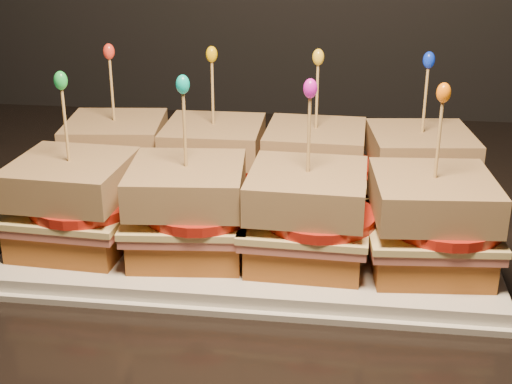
# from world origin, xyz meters

# --- Properties ---
(granite_slab) EXTENTS (2.71, 0.75, 0.03)m
(granite_slab) POSITION_xyz_m (0.76, 1.63, 0.92)
(granite_slab) COLOR black
(granite_slab) RESTS_ON cabinet
(platter) EXTENTS (0.46, 0.28, 0.02)m
(platter) POSITION_xyz_m (0.96, 1.52, 0.94)
(platter) COLOR white
(platter) RESTS_ON granite_slab
(platter_rim) EXTENTS (0.47, 0.30, 0.01)m
(platter_rim) POSITION_xyz_m (0.96, 1.52, 0.94)
(platter_rim) COLOR white
(platter_rim) RESTS_ON granite_slab
(sandwich_0_bread_bot) EXTENTS (0.11, 0.11, 0.03)m
(sandwich_0_bread_bot) POSITION_xyz_m (0.80, 1.59, 0.97)
(sandwich_0_bread_bot) COLOR brown
(sandwich_0_bread_bot) RESTS_ON platter
(sandwich_0_ham) EXTENTS (0.12, 0.12, 0.01)m
(sandwich_0_ham) POSITION_xyz_m (0.80, 1.59, 0.99)
(sandwich_0_ham) COLOR #BC5F57
(sandwich_0_ham) RESTS_ON sandwich_0_bread_bot
(sandwich_0_cheese) EXTENTS (0.12, 0.12, 0.01)m
(sandwich_0_cheese) POSITION_xyz_m (0.80, 1.59, 0.99)
(sandwich_0_cheese) COLOR #EAD58B
(sandwich_0_cheese) RESTS_ON sandwich_0_ham
(sandwich_0_tomato) EXTENTS (0.10, 0.10, 0.01)m
(sandwich_0_tomato) POSITION_xyz_m (0.81, 1.58, 1.00)
(sandwich_0_tomato) COLOR #B11F14
(sandwich_0_tomato) RESTS_ON sandwich_0_cheese
(sandwich_0_bread_top) EXTENTS (0.11, 0.11, 0.03)m
(sandwich_0_bread_top) POSITION_xyz_m (0.80, 1.59, 1.02)
(sandwich_0_bread_top) COLOR #532C13
(sandwich_0_bread_top) RESTS_ON sandwich_0_tomato
(sandwich_0_pick) EXTENTS (0.00, 0.00, 0.09)m
(sandwich_0_pick) POSITION_xyz_m (0.80, 1.59, 1.07)
(sandwich_0_pick) COLOR tan
(sandwich_0_pick) RESTS_ON sandwich_0_bread_top
(sandwich_0_frill) EXTENTS (0.01, 0.01, 0.02)m
(sandwich_0_frill) POSITION_xyz_m (0.80, 1.59, 1.11)
(sandwich_0_frill) COLOR red
(sandwich_0_frill) RESTS_ON sandwich_0_pick
(sandwich_1_bread_bot) EXTENTS (0.10, 0.10, 0.03)m
(sandwich_1_bread_bot) POSITION_xyz_m (0.91, 1.59, 0.97)
(sandwich_1_bread_bot) COLOR brown
(sandwich_1_bread_bot) RESTS_ON platter
(sandwich_1_ham) EXTENTS (0.11, 0.11, 0.01)m
(sandwich_1_ham) POSITION_xyz_m (0.91, 1.59, 0.99)
(sandwich_1_ham) COLOR #BC5F57
(sandwich_1_ham) RESTS_ON sandwich_1_bread_bot
(sandwich_1_cheese) EXTENTS (0.11, 0.11, 0.01)m
(sandwich_1_cheese) POSITION_xyz_m (0.91, 1.59, 0.99)
(sandwich_1_cheese) COLOR #EAD58B
(sandwich_1_cheese) RESTS_ON sandwich_1_ham
(sandwich_1_tomato) EXTENTS (0.10, 0.10, 0.01)m
(sandwich_1_tomato) POSITION_xyz_m (0.92, 1.58, 1.00)
(sandwich_1_tomato) COLOR #B11F14
(sandwich_1_tomato) RESTS_ON sandwich_1_cheese
(sandwich_1_bread_top) EXTENTS (0.10, 0.10, 0.03)m
(sandwich_1_bread_top) POSITION_xyz_m (0.91, 1.59, 1.02)
(sandwich_1_bread_top) COLOR #532C13
(sandwich_1_bread_top) RESTS_ON sandwich_1_tomato
(sandwich_1_pick) EXTENTS (0.00, 0.00, 0.09)m
(sandwich_1_pick) POSITION_xyz_m (0.91, 1.59, 1.07)
(sandwich_1_pick) COLOR tan
(sandwich_1_pick) RESTS_ON sandwich_1_bread_top
(sandwich_1_frill) EXTENTS (0.01, 0.01, 0.02)m
(sandwich_1_frill) POSITION_xyz_m (0.91, 1.59, 1.11)
(sandwich_1_frill) COLOR #EAB505
(sandwich_1_frill) RESTS_ON sandwich_1_pick
(sandwich_2_bread_bot) EXTENTS (0.10, 0.10, 0.03)m
(sandwich_2_bread_bot) POSITION_xyz_m (1.02, 1.59, 0.97)
(sandwich_2_bread_bot) COLOR brown
(sandwich_2_bread_bot) RESTS_ON platter
(sandwich_2_ham) EXTENTS (0.11, 0.11, 0.01)m
(sandwich_2_ham) POSITION_xyz_m (1.02, 1.59, 0.99)
(sandwich_2_ham) COLOR #BC5F57
(sandwich_2_ham) RESTS_ON sandwich_2_bread_bot
(sandwich_2_cheese) EXTENTS (0.12, 0.11, 0.01)m
(sandwich_2_cheese) POSITION_xyz_m (1.02, 1.59, 0.99)
(sandwich_2_cheese) COLOR #EAD58B
(sandwich_2_cheese) RESTS_ON sandwich_2_ham
(sandwich_2_tomato) EXTENTS (0.10, 0.10, 0.01)m
(sandwich_2_tomato) POSITION_xyz_m (1.03, 1.58, 1.00)
(sandwich_2_tomato) COLOR #B11F14
(sandwich_2_tomato) RESTS_ON sandwich_2_cheese
(sandwich_2_bread_top) EXTENTS (0.11, 0.11, 0.03)m
(sandwich_2_bread_top) POSITION_xyz_m (1.02, 1.59, 1.02)
(sandwich_2_bread_top) COLOR #532C13
(sandwich_2_bread_top) RESTS_ON sandwich_2_tomato
(sandwich_2_pick) EXTENTS (0.00, 0.00, 0.09)m
(sandwich_2_pick) POSITION_xyz_m (1.02, 1.59, 1.07)
(sandwich_2_pick) COLOR tan
(sandwich_2_pick) RESTS_ON sandwich_2_bread_top
(sandwich_2_frill) EXTENTS (0.01, 0.01, 0.02)m
(sandwich_2_frill) POSITION_xyz_m (1.02, 1.59, 1.11)
(sandwich_2_frill) COLOR yellow
(sandwich_2_frill) RESTS_ON sandwich_2_pick
(sandwich_3_bread_bot) EXTENTS (0.11, 0.11, 0.03)m
(sandwich_3_bread_bot) POSITION_xyz_m (1.13, 1.59, 0.97)
(sandwich_3_bread_bot) COLOR brown
(sandwich_3_bread_bot) RESTS_ON platter
(sandwich_3_ham) EXTENTS (0.12, 0.12, 0.01)m
(sandwich_3_ham) POSITION_xyz_m (1.13, 1.59, 0.99)
(sandwich_3_ham) COLOR #BC5F57
(sandwich_3_ham) RESTS_ON sandwich_3_bread_bot
(sandwich_3_cheese) EXTENTS (0.12, 0.12, 0.01)m
(sandwich_3_cheese) POSITION_xyz_m (1.13, 1.59, 0.99)
(sandwich_3_cheese) COLOR #EAD58B
(sandwich_3_cheese) RESTS_ON sandwich_3_ham
(sandwich_3_tomato) EXTENTS (0.10, 0.10, 0.01)m
(sandwich_3_tomato) POSITION_xyz_m (1.14, 1.58, 1.00)
(sandwich_3_tomato) COLOR #B11F14
(sandwich_3_tomato) RESTS_ON sandwich_3_cheese
(sandwich_3_bread_top) EXTENTS (0.11, 0.11, 0.03)m
(sandwich_3_bread_top) POSITION_xyz_m (1.13, 1.59, 1.02)
(sandwich_3_bread_top) COLOR #532C13
(sandwich_3_bread_top) RESTS_ON sandwich_3_tomato
(sandwich_3_pick) EXTENTS (0.00, 0.00, 0.09)m
(sandwich_3_pick) POSITION_xyz_m (1.13, 1.59, 1.07)
(sandwich_3_pick) COLOR tan
(sandwich_3_pick) RESTS_ON sandwich_3_bread_top
(sandwich_3_frill) EXTENTS (0.01, 0.01, 0.02)m
(sandwich_3_frill) POSITION_xyz_m (1.13, 1.59, 1.11)
(sandwich_3_frill) COLOR #0D2EDA
(sandwich_3_frill) RESTS_ON sandwich_3_pick
(sandwich_4_bread_bot) EXTENTS (0.11, 0.11, 0.03)m
(sandwich_4_bread_bot) POSITION_xyz_m (0.80, 1.46, 0.97)
(sandwich_4_bread_bot) COLOR brown
(sandwich_4_bread_bot) RESTS_ON platter
(sandwich_4_ham) EXTENTS (0.12, 0.11, 0.01)m
(sandwich_4_ham) POSITION_xyz_m (0.80, 1.46, 0.99)
(sandwich_4_ham) COLOR #BC5F57
(sandwich_4_ham) RESTS_ON sandwich_4_bread_bot
(sandwich_4_cheese) EXTENTS (0.12, 0.11, 0.01)m
(sandwich_4_cheese) POSITION_xyz_m (0.80, 1.46, 0.99)
(sandwich_4_cheese) COLOR #EAD58B
(sandwich_4_cheese) RESTS_ON sandwich_4_ham
(sandwich_4_tomato) EXTENTS (0.10, 0.10, 0.01)m
(sandwich_4_tomato) POSITION_xyz_m (0.81, 1.45, 1.00)
(sandwich_4_tomato) COLOR #B11F14
(sandwich_4_tomato) RESTS_ON sandwich_4_cheese
(sandwich_4_bread_top) EXTENTS (0.11, 0.11, 0.03)m
(sandwich_4_bread_top) POSITION_xyz_m (0.80, 1.46, 1.02)
(sandwich_4_bread_top) COLOR #532C13
(sandwich_4_bread_top) RESTS_ON sandwich_4_tomato
(sandwich_4_pick) EXTENTS (0.00, 0.00, 0.09)m
(sandwich_4_pick) POSITION_xyz_m (0.80, 1.46, 1.07)
(sandwich_4_pick) COLOR tan
(sandwich_4_pick) RESTS_ON sandwich_4_bread_top
(sandwich_4_frill) EXTENTS (0.01, 0.01, 0.02)m
(sandwich_4_frill) POSITION_xyz_m (0.80, 1.46, 1.11)
(sandwich_4_frill) COLOR green
(sandwich_4_frill) RESTS_ON sandwich_4_pick
(sandwich_5_bread_bot) EXTENTS (0.11, 0.11, 0.03)m
(sandwich_5_bread_bot) POSITION_xyz_m (0.91, 1.46, 0.97)
(sandwich_5_bread_bot) COLOR brown
(sandwich_5_bread_bot) RESTS_ON platter
(sandwich_5_ham) EXTENTS (0.12, 0.12, 0.01)m
(sandwich_5_ham) POSITION_xyz_m (0.91, 1.46, 0.99)
(sandwich_5_ham) COLOR #BC5F57
(sandwich_5_ham) RESTS_ON sandwich_5_bread_bot
(sandwich_5_cheese) EXTENTS (0.12, 0.12, 0.01)m
(sandwich_5_cheese) POSITION_xyz_m (0.91, 1.46, 0.99)
(sandwich_5_cheese) COLOR #EAD58B
(sandwich_5_cheese) RESTS_ON sandwich_5_ham
(sandwich_5_tomato) EXTENTS (0.10, 0.10, 0.01)m
(sandwich_5_tomato) POSITION_xyz_m (0.92, 1.45, 1.00)
(sandwich_5_tomato) COLOR #B11F14
(sandwich_5_tomato) RESTS_ON sandwich_5_cheese
(sandwich_5_bread_top) EXTENTS (0.11, 0.11, 0.03)m
(sandwich_5_bread_top) POSITION_xyz_m (0.91, 1.46, 1.02)
(sandwich_5_bread_top) COLOR #532C13
(sandwich_5_bread_top) RESTS_ON sandwich_5_tomato
(sandwich_5_pick) EXTENTS (0.00, 0.00, 0.09)m
(sandwich_5_pick) POSITION_xyz_m (0.91, 1.46, 1.07)
(sandwich_5_pick) COLOR tan
(sandwich_5_pick) RESTS_ON sandwich_5_bread_top
(sandwich_5_frill) EXTENTS (0.01, 0.01, 0.02)m
(sandwich_5_frill) POSITION_xyz_m (0.91, 1.46, 1.11)
(sandwich_5_frill) COLOR #07BEB3
(sandwich_5_frill) RESTS_ON sandwich_5_pick
(sandwich_6_bread_bot) EXTENTS (0.10, 0.10, 0.03)m
(sandwich_6_bread_bot) POSITION_xyz_m (1.02, 1.46, 0.97)
(sandwich_6_bread_bot) COLOR brown
(sandwich_6_bread_bot) RESTS_ON platter
(sandwich_6_ham) EXTENTS (0.11, 0.11, 0.01)m
(sandwich_6_ham) POSITION_xyz_m (1.02, 1.46, 0.99)
(sandwich_6_ham) COLOR #BC5F57
(sandwich_6_ham) RESTS_ON sandwich_6_bread_bot
(sandwich_6_cheese) EXTENTS (0.12, 0.11, 0.01)m
(sandwich_6_cheese) POSITION_xyz_m (1.02, 1.46, 0.99)
(sandwich_6_cheese) COLOR #EAD58B
(sandwich_6_cheese) RESTS_ON sandwich_6_ham
(sandwich_6_tomato) EXTENTS (0.10, 0.10, 0.01)m
(sandwich_6_tomato) POSITION_xyz_m (1.03, 1.45, 1.00)
(sandwich_6_tomato) COLOR #B11F14
(sandwich_6_tomato) RESTS_ON sandwich_6_cheese
(sandwich_6_bread_top) EXTENTS (0.11, 0.11, 0.03)m
(sandwich_6_bread_top) POSITION_xyz_m (1.02, 1.46, 1.02)
(sandwich_6_bread_top) COLOR #532C13
(sandwich_6_bread_top) RESTS_ON sandwich_6_tomato
(sandwich_6_pick) EXTENTS (0.00, 0.00, 0.09)m
(sandwich_6_pick) POSITION_xyz_m (1.02, 1.46, 1.07)
(sandwich_6_pick) COLOR tan
(sandwich_6_pick) RESTS_ON sandwich_6_bread_top
(sandwich_6_frill) EXTENTS (0.01, 0.01, 0.02)m
(sandwich_6_frill) POSITION_xyz_m (1.02, 1.46, 1.11)
(sandwich_6_frill) COLOR #D818CA
(sandwich_6_frill) RESTS_ON sandwich_6_pick
(sandwich_7_bread_bot) EXTENTS (0.11, 0.11, 0.03)m
(sandwich_7_bread_bot) POSITION_xyz_m (1.13, 1.46, 0.97)
(sandwich_7_bread_bot) COLOR brown
(sandwich_7_bread_bot) RESTS_ON platter
(sandwich_7_ham) EXTENTS (0.12, 0.12, 0.01)m
(sandwich_7_ham) POSITION_xyz_m (1.13, 1.46, 0.99)
(sandwich_7_ham) COLOR #BC5F57
(sandwich_7_ham) RESTS_ON sandwich_7_bread_bot
(sandwich_7_cheese) EXTENTS (0.12, 0.12, 0.01)m
(sandwich_7_cheese) POSITION_xyz_m (1.13, 1.46, 0.99)
(sandwich_7_cheese) COLOR #EAD58B
(sandwich_7_cheese) RESTS_ON sandwich_7_ham
(sandwich_7_tomato) EXTENTS (0.10, 0.10, 0.01)m
(sandwich_7_tomato) POSITION_xyz_m (1.14, 1.45, 1.00)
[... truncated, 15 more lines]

